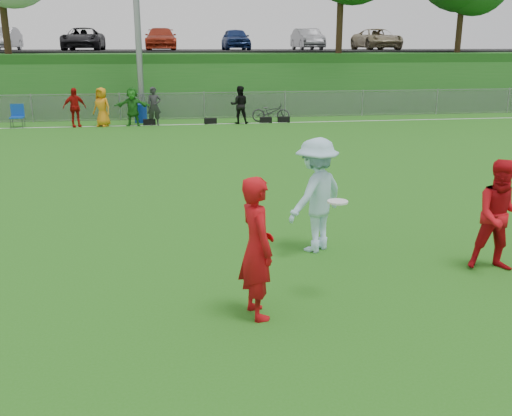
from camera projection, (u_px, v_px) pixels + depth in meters
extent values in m
plane|color=#256B16|center=(291.00, 280.00, 8.82)|extent=(120.00, 120.00, 0.00)
cube|color=white|center=(207.00, 124.00, 25.91)|extent=(60.00, 0.10, 0.01)
cube|color=gray|center=(204.00, 106.00, 27.65)|extent=(58.00, 0.02, 1.20)
cube|color=gray|center=(204.00, 93.00, 27.47)|extent=(58.00, 0.04, 0.04)
cube|color=#1C5818|center=(193.00, 75.00, 37.84)|extent=(120.00, 18.00, 3.00)
cube|color=black|center=(191.00, 51.00, 39.31)|extent=(120.00, 12.00, 0.10)
imported|color=gray|center=(3.00, 39.00, 36.38)|extent=(1.52, 4.37, 1.44)
imported|color=black|center=(83.00, 39.00, 37.12)|extent=(2.39, 5.18, 1.44)
imported|color=#9A2410|center=(161.00, 39.00, 37.85)|extent=(2.02, 4.96, 1.44)
imported|color=navy|center=(236.00, 39.00, 38.59)|extent=(1.70, 4.23, 1.44)
imported|color=slate|center=(307.00, 39.00, 39.32)|extent=(1.52, 4.37, 1.44)
imported|color=#9C8B69|center=(377.00, 39.00, 40.05)|extent=(2.39, 5.18, 1.44)
imported|color=#AD0F0C|center=(75.00, 107.00, 24.83)|extent=(1.08, 0.77, 1.69)
imported|color=orange|center=(102.00, 107.00, 25.00)|extent=(0.99, 0.88, 1.69)
imported|color=#247A20|center=(133.00, 107.00, 25.20)|extent=(1.61, 0.65, 1.69)
imported|color=#28292A|center=(154.00, 106.00, 25.33)|extent=(0.65, 0.45, 1.69)
imported|color=black|center=(239.00, 105.00, 25.90)|extent=(0.89, 0.73, 1.69)
cube|color=black|center=(149.00, 122.00, 25.59)|extent=(0.56, 0.30, 0.26)
cube|color=black|center=(210.00, 121.00, 25.99)|extent=(0.57, 0.32, 0.26)
cube|color=black|center=(266.00, 120.00, 26.37)|extent=(0.57, 0.32, 0.26)
cube|color=black|center=(284.00, 120.00, 26.49)|extent=(0.57, 0.32, 0.26)
imported|color=#B70C11|center=(257.00, 248.00, 7.44)|extent=(0.59, 0.78, 1.92)
imported|color=red|center=(501.00, 216.00, 9.02)|extent=(1.02, 0.87, 1.80)
imported|color=#ADD8F0|center=(316.00, 195.00, 9.87)|extent=(1.47, 1.39, 2.00)
cylinder|color=silver|center=(338.00, 202.00, 7.86)|extent=(0.29, 0.29, 0.03)
cylinder|color=#0E2F9C|center=(141.00, 113.00, 26.30)|extent=(0.61, 0.61, 0.85)
cube|color=#0F40A5|center=(17.00, 117.00, 24.74)|extent=(0.58, 0.58, 0.06)
cube|color=#0F40A5|center=(17.00, 110.00, 24.91)|extent=(0.56, 0.07, 0.56)
imported|color=#2E2E30|center=(271.00, 112.00, 26.59)|extent=(1.85, 0.97, 0.92)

